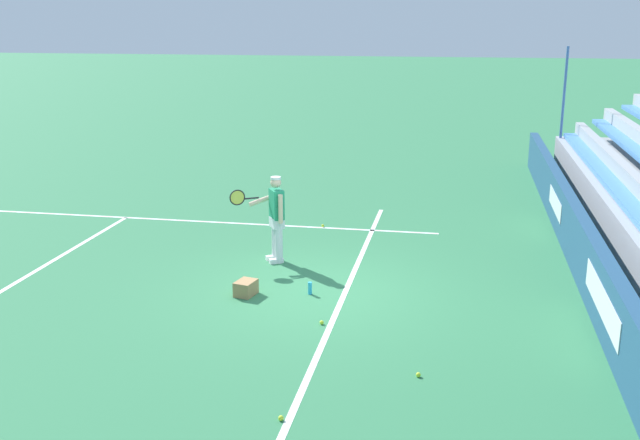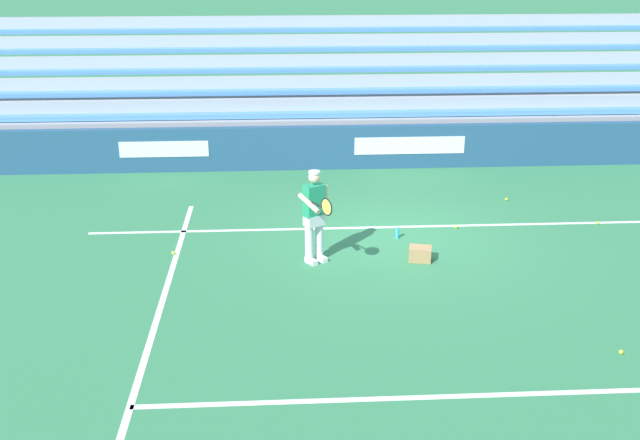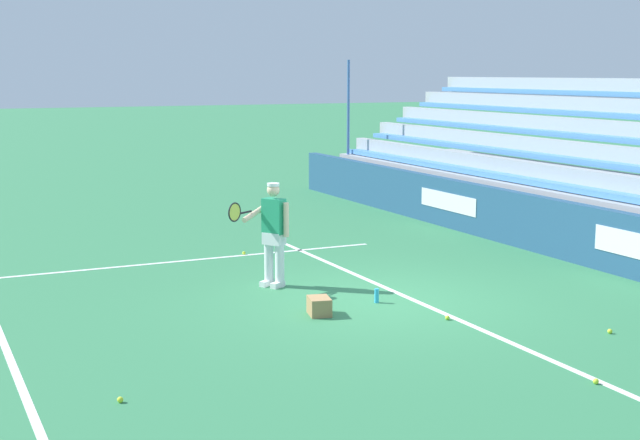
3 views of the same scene
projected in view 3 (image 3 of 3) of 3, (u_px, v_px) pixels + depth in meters
name	position (u px, v px, depth m)	size (l,w,h in m)	color
ground_plane	(378.00, 300.00, 13.80)	(160.00, 160.00, 0.00)	#337A4C
court_baseline_white	(406.00, 297.00, 14.01)	(12.00, 0.10, 0.01)	white
court_sideline_white	(68.00, 271.00, 15.78)	(0.10, 12.00, 0.01)	white
court_service_line_white	(5.00, 346.00, 11.48)	(8.22, 0.10, 0.01)	white
back_wall_sponsor_board	(611.00, 241.00, 15.69)	(25.13, 0.25, 1.10)	navy
tennis_player	(273.00, 233.00, 14.57)	(0.56, 1.06, 1.71)	silver
ball_box_cardboard	(319.00, 306.00, 12.95)	(0.40, 0.30, 0.26)	#A87F51
tennis_ball_midcourt	(120.00, 400.00, 9.52)	(0.07, 0.07, 0.07)	#CCE533
tennis_ball_stray_back	(596.00, 381.00, 10.08)	(0.07, 0.07, 0.07)	#CCE533
tennis_ball_by_box	(447.00, 318.00, 12.70)	(0.07, 0.07, 0.07)	#CCE533
tennis_ball_toward_net	(610.00, 331.00, 12.03)	(0.07, 0.07, 0.07)	#CCE533
tennis_ball_far_left	(244.00, 253.00, 17.24)	(0.07, 0.07, 0.07)	#CCE533
water_bottle	(377.00, 296.00, 13.64)	(0.07, 0.07, 0.22)	#33B2E5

